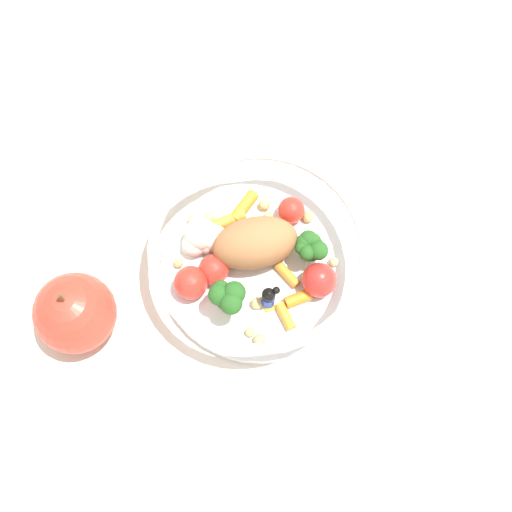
% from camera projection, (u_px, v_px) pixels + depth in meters
% --- Properties ---
extents(ground_plane, '(2.40, 2.40, 0.00)m').
position_uv_depth(ground_plane, '(255.00, 258.00, 0.58)').
color(ground_plane, silver).
extents(food_container, '(0.20, 0.20, 0.06)m').
position_uv_depth(food_container, '(252.00, 257.00, 0.55)').
color(food_container, white).
rests_on(food_container, ground_plane).
extents(loose_apple, '(0.07, 0.07, 0.09)m').
position_uv_depth(loose_apple, '(75.00, 313.00, 0.52)').
color(loose_apple, '#BC3828').
rests_on(loose_apple, ground_plane).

